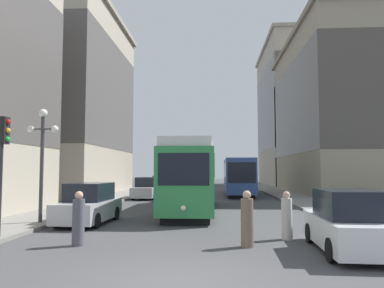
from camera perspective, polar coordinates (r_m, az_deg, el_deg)
ground_plane at (r=8.50m, az=-2.68°, el=-20.45°), size 200.00×200.00×0.00m
sidewalk_left at (r=48.92m, az=-6.69°, el=-6.80°), size 3.15×120.00×0.15m
sidewalk_right at (r=48.65m, az=11.56°, el=-6.76°), size 3.15×120.00×0.15m
streetcar at (r=21.94m, az=0.05°, el=-4.87°), size 2.66×12.55×3.89m
transit_bus at (r=36.26m, az=7.16°, el=-4.78°), size 2.71×11.58×3.45m
parked_car_left_near at (r=17.53m, az=-15.65°, el=-9.03°), size 2.02×4.38×1.82m
parked_car_left_mid at (r=31.75m, az=-6.91°, el=-6.88°), size 2.05×4.86×1.82m
parked_car_right_far at (r=11.97m, az=23.12°, el=-11.23°), size 2.03×4.31×1.82m
parked_car_left_far at (r=39.53m, az=-4.86°, el=-6.34°), size 2.08×4.66×1.82m
pedestrian_crossing_near at (r=12.56m, az=-17.17°, el=-11.20°), size 0.39×0.39×1.73m
pedestrian_crossing_far at (r=13.49m, az=14.46°, el=-10.88°), size 0.37×0.37×1.66m
pedestrian_on_sidewalk at (r=11.94m, az=8.52°, el=-11.65°), size 0.39×0.39×1.76m
traffic_light_near_left at (r=14.39m, az=-27.30°, el=0.03°), size 0.47×0.36×4.11m
lamp_post_left_near at (r=17.52m, az=-22.17°, el=-0.36°), size 1.41×0.36×4.97m
building_left_midblock at (r=40.71m, az=-20.05°, el=6.29°), size 12.55×17.68×18.62m
building_right_corner at (r=62.62m, az=16.53°, el=4.58°), size 12.19×20.91×22.68m
building_right_midblock at (r=42.91m, az=21.71°, el=4.55°), size 10.69×21.90×16.82m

